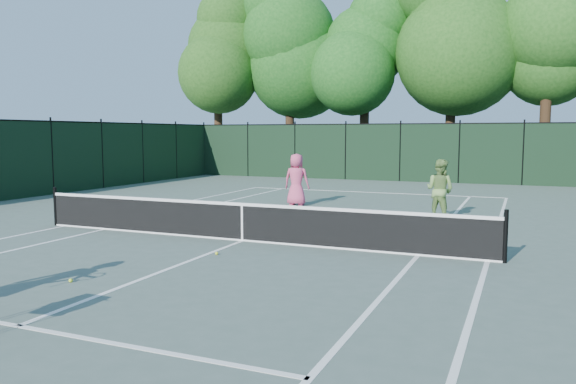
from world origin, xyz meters
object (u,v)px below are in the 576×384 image
at_px(loose_ball_midcourt, 217,253).
at_px(player_green, 440,190).
at_px(loose_ball_near_cart, 71,280).
at_px(player_pink, 297,180).

bearing_deg(loose_ball_midcourt, player_green, 61.67).
bearing_deg(loose_ball_near_cart, player_green, 63.32).
bearing_deg(player_pink, loose_ball_midcourt, 96.07).
distance_m(player_green, loose_ball_near_cart, 10.76).
height_order(player_pink, loose_ball_near_cart, player_pink).
bearing_deg(player_green, loose_ball_midcourt, 83.73).
bearing_deg(loose_ball_near_cart, player_pink, 91.52).
bearing_deg(player_pink, loose_ball_near_cart, 87.23).
relative_size(player_green, loose_ball_midcourt, 26.31).
xyz_separation_m(player_green, loose_ball_midcourt, (-3.62, -6.71, -0.86)).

